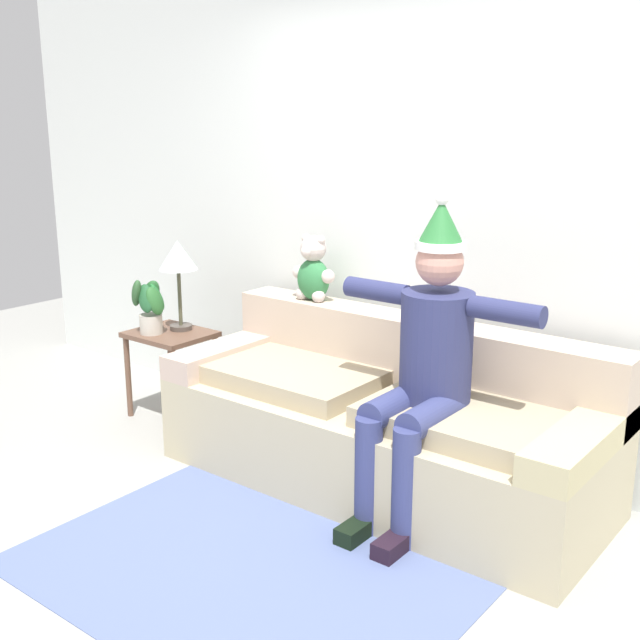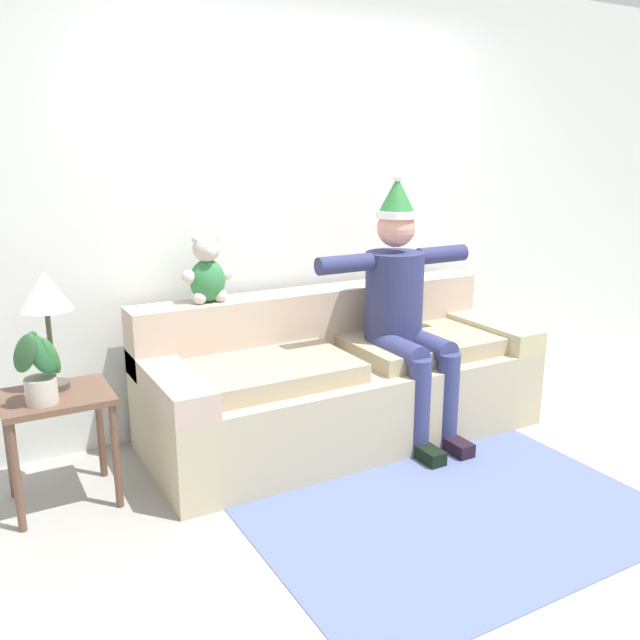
{
  "view_description": "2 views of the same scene",
  "coord_description": "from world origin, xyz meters",
  "px_view_note": "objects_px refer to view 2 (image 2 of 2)",
  "views": [
    {
      "loc": [
        2.08,
        -2.17,
        1.88
      ],
      "look_at": [
        -0.26,
        0.82,
        0.88
      ],
      "focal_mm": 44.3,
      "sensor_mm": 36.0,
      "label": 1
    },
    {
      "loc": [
        -1.92,
        -2.17,
        1.68
      ],
      "look_at": [
        -0.19,
        0.93,
        0.74
      ],
      "focal_mm": 37.49,
      "sensor_mm": 36.0,
      "label": 2
    }
  ],
  "objects_px": {
    "couch": "(340,380)",
    "person_seated": "(404,305)",
    "teddy_bear": "(207,272)",
    "potted_plant": "(39,365)",
    "table_lamp": "(45,297)",
    "side_table": "(58,414)"
  },
  "relations": [
    {
      "from": "person_seated",
      "to": "table_lamp",
      "type": "distance_m",
      "value": 1.91
    },
    {
      "from": "couch",
      "to": "teddy_bear",
      "type": "bearing_deg",
      "value": 157.9
    },
    {
      "from": "table_lamp",
      "to": "person_seated",
      "type": "bearing_deg",
      "value": -6.09
    },
    {
      "from": "teddy_bear",
      "to": "potted_plant",
      "type": "relative_size",
      "value": 1.05
    },
    {
      "from": "table_lamp",
      "to": "potted_plant",
      "type": "xyz_separation_m",
      "value": [
        -0.08,
        -0.18,
        -0.26
      ]
    },
    {
      "from": "potted_plant",
      "to": "couch",
      "type": "bearing_deg",
      "value": 4.82
    },
    {
      "from": "side_table",
      "to": "potted_plant",
      "type": "xyz_separation_m",
      "value": [
        -0.07,
        -0.09,
        0.28
      ]
    },
    {
      "from": "person_seated",
      "to": "potted_plant",
      "type": "distance_m",
      "value": 1.96
    },
    {
      "from": "couch",
      "to": "side_table",
      "type": "bearing_deg",
      "value": -178.4
    },
    {
      "from": "person_seated",
      "to": "side_table",
      "type": "bearing_deg",
      "value": 176.42
    },
    {
      "from": "teddy_bear",
      "to": "potted_plant",
      "type": "xyz_separation_m",
      "value": [
        -0.95,
        -0.42,
        -0.26
      ]
    },
    {
      "from": "potted_plant",
      "to": "side_table",
      "type": "bearing_deg",
      "value": 54.6
    },
    {
      "from": "couch",
      "to": "potted_plant",
      "type": "xyz_separation_m",
      "value": [
        -1.64,
        -0.14,
        0.41
      ]
    },
    {
      "from": "teddy_bear",
      "to": "table_lamp",
      "type": "distance_m",
      "value": 0.9
    },
    {
      "from": "couch",
      "to": "teddy_bear",
      "type": "relative_size",
      "value": 6.02
    },
    {
      "from": "couch",
      "to": "person_seated",
      "type": "height_order",
      "value": "person_seated"
    },
    {
      "from": "person_seated",
      "to": "teddy_bear",
      "type": "relative_size",
      "value": 4.02
    },
    {
      "from": "couch",
      "to": "person_seated",
      "type": "relative_size",
      "value": 1.5
    },
    {
      "from": "couch",
      "to": "side_table",
      "type": "distance_m",
      "value": 1.58
    },
    {
      "from": "person_seated",
      "to": "teddy_bear",
      "type": "distance_m",
      "value": 1.13
    },
    {
      "from": "couch",
      "to": "potted_plant",
      "type": "bearing_deg",
      "value": -175.18
    },
    {
      "from": "teddy_bear",
      "to": "side_table",
      "type": "height_order",
      "value": "teddy_bear"
    }
  ]
}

